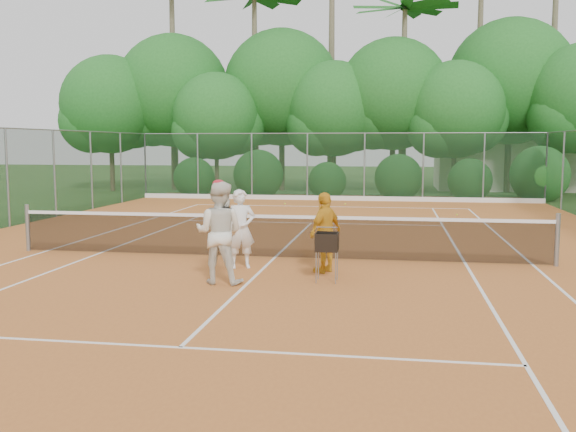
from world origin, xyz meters
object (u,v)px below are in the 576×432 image
at_px(player_white, 241,229).
at_px(player_center_grp, 219,232).
at_px(ball_hopper, 327,243).
at_px(player_yellow, 325,232).

relative_size(player_white, player_center_grp, 0.85).
xyz_separation_m(player_white, ball_hopper, (1.86, -1.03, -0.08)).
height_order(player_center_grp, ball_hopper, player_center_grp).
relative_size(player_white, ball_hopper, 1.77).
bearing_deg(player_yellow, player_center_grp, -24.32).
bearing_deg(ball_hopper, player_white, 156.92).
bearing_deg(player_center_grp, ball_hopper, 12.97).
relative_size(player_yellow, ball_hopper, 1.75).
bearing_deg(player_center_grp, player_white, 88.13).
xyz_separation_m(player_white, player_yellow, (1.74, -0.17, -0.01)).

